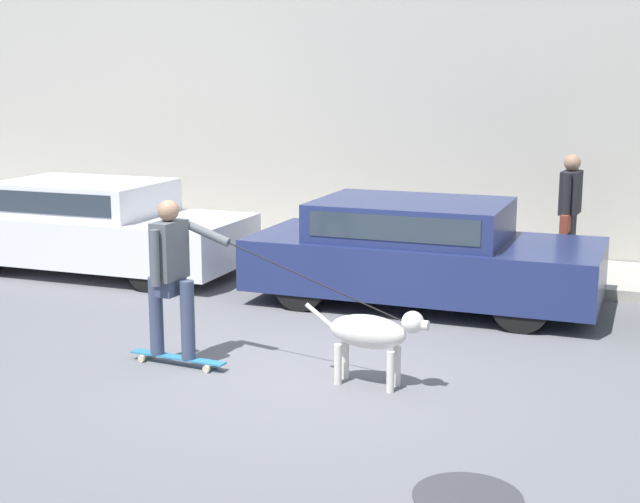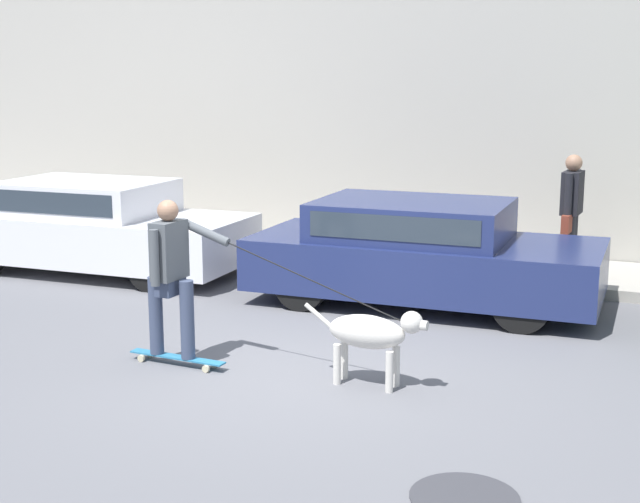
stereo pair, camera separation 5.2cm
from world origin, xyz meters
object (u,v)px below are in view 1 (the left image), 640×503
(skateboarder, at_px, (172,272))
(pedestrian_with_bag, at_px, (570,208))
(parked_car_1, at_px, (421,253))
(dog, at_px, (372,333))
(parked_car_0, at_px, (93,228))

(skateboarder, xyz_separation_m, pedestrian_with_bag, (3.03, 5.08, 0.09))
(parked_car_1, distance_m, dog, 3.03)
(parked_car_0, height_order, dog, parked_car_0)
(parked_car_0, xyz_separation_m, dog, (5.24, -2.99, -0.14))
(parked_car_1, xyz_separation_m, pedestrian_with_bag, (1.49, 1.91, 0.38))
(parked_car_1, distance_m, skateboarder, 3.53)
(parked_car_1, xyz_separation_m, skateboarder, (-1.53, -3.16, 0.29))
(parked_car_1, xyz_separation_m, dog, (0.43, -2.99, -0.14))
(skateboarder, bearing_deg, parked_car_0, 138.34)
(skateboarder, bearing_deg, pedestrian_with_bag, 61.52)
(parked_car_1, relative_size, dog, 3.55)
(parked_car_0, xyz_separation_m, parked_car_1, (4.81, 0.00, 0.00))
(parked_car_1, relative_size, skateboarder, 1.50)
(dog, height_order, pedestrian_with_bag, pedestrian_with_bag)
(parked_car_0, distance_m, parked_car_1, 4.81)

